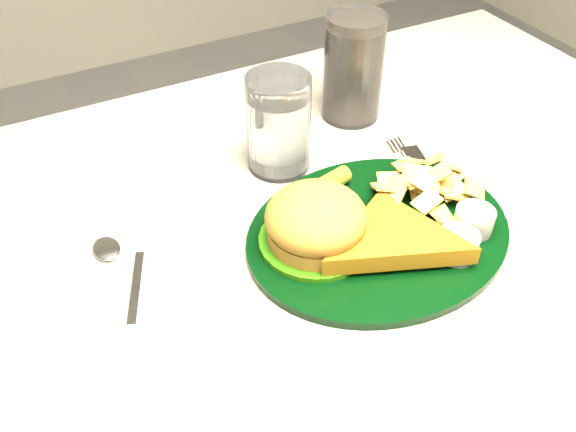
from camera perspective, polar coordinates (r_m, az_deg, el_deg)
name	(u,v)px	position (r m, az deg, el deg)	size (l,w,h in m)	color
table	(302,420)	(1.02, 1.29, -17.70)	(1.20, 0.80, 0.75)	#9B958C
dinner_plate	(381,213)	(0.71, 8.27, 0.31)	(0.31, 0.26, 0.07)	black
water_glass	(279,124)	(0.79, -0.84, 8.21)	(0.08, 0.08, 0.13)	white
cola_glass	(353,68)	(0.90, 5.82, 12.96)	(0.08, 0.08, 0.15)	black
fork_napkin	(448,190)	(0.80, 14.06, 2.25)	(0.13, 0.18, 0.01)	silver
spoon	(136,285)	(0.68, -13.39, -6.03)	(0.04, 0.14, 0.01)	white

